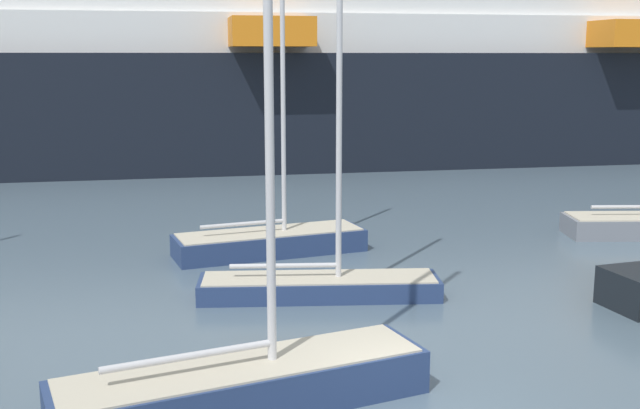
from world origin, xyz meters
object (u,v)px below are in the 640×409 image
sailboat_0 (320,279)px  sailboat_5 (270,238)px  cruise_ship (80,63)px  sailboat_4 (245,374)px

sailboat_0 → sailboat_5: size_ratio=0.91×
sailboat_0 → cruise_ship: size_ratio=0.09×
sailboat_0 → sailboat_4: sailboat_4 is taller
sailboat_0 → cruise_ship: 30.79m
sailboat_4 → cruise_ship: 36.08m
sailboat_5 → sailboat_4: bearing=-110.3°
sailboat_0 → cruise_ship: bearing=114.9°
sailboat_4 → sailboat_5: (1.75, 10.89, -0.14)m
sailboat_0 → sailboat_5: (-0.73, 4.73, 0.03)m
sailboat_5 → sailboat_0: bearing=-92.4°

